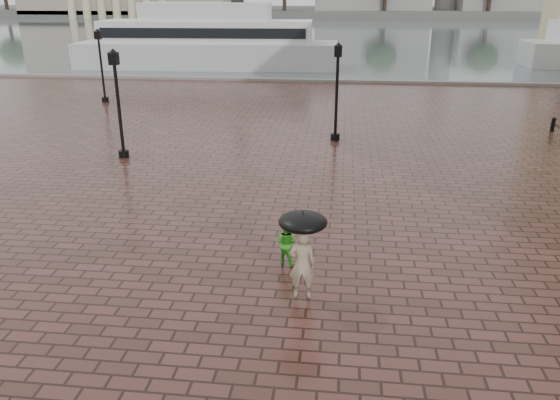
{
  "coord_description": "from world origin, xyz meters",
  "views": [
    {
      "loc": [
        3.31,
        -11.74,
        6.7
      ],
      "look_at": [
        1.72,
        1.98,
        1.4
      ],
      "focal_mm": 35.0,
      "sensor_mm": 36.0,
      "label": 1
    }
  ],
  "objects_px": {
    "street_lamps": "(179,84)",
    "ferry_near": "(208,41)",
    "child_pedestrian": "(286,243)",
    "adult_pedestrian": "(302,264)"
  },
  "relations": [
    {
      "from": "adult_pedestrian",
      "to": "child_pedestrian",
      "type": "relative_size",
      "value": 1.41
    },
    {
      "from": "street_lamps",
      "to": "ferry_near",
      "type": "distance_m",
      "value": 24.5
    },
    {
      "from": "adult_pedestrian",
      "to": "child_pedestrian",
      "type": "xyz_separation_m",
      "value": [
        -0.53,
        1.6,
        -0.24
      ]
    },
    {
      "from": "child_pedestrian",
      "to": "adult_pedestrian",
      "type": "bearing_deg",
      "value": 129.57
    },
    {
      "from": "street_lamps",
      "to": "adult_pedestrian",
      "type": "bearing_deg",
      "value": -64.71
    },
    {
      "from": "child_pedestrian",
      "to": "ferry_near",
      "type": "bearing_deg",
      "value": -52.51
    },
    {
      "from": "street_lamps",
      "to": "adult_pedestrian",
      "type": "relative_size",
      "value": 9.17
    },
    {
      "from": "adult_pedestrian",
      "to": "ferry_near",
      "type": "height_order",
      "value": "ferry_near"
    },
    {
      "from": "ferry_near",
      "to": "adult_pedestrian",
      "type": "bearing_deg",
      "value": -76.12
    },
    {
      "from": "street_lamps",
      "to": "adult_pedestrian",
      "type": "height_order",
      "value": "street_lamps"
    }
  ]
}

